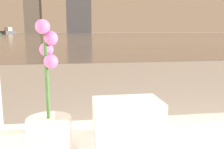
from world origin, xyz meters
The scene contains 4 objects.
potted_orchid centered at (-0.43, 0.78, 0.60)m, with size 0.15×0.15×0.44m.
towel_stack centered at (-0.16, 0.81, 0.58)m, with size 0.24×0.17×0.16m.
harbor_water centered at (0.00, 62.00, 0.01)m, with size 180.00×110.00×0.01m.
harbor_boat_0 centered at (-18.91, 78.43, 0.72)m, with size 3.56×5.68×2.01m.
Camera 1 is at (-0.35, -0.04, 0.91)m, focal length 40.00 mm.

